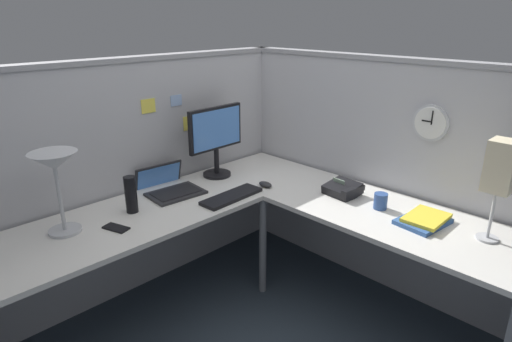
% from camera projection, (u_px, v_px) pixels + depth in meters
% --- Properties ---
extents(ground_plane, '(6.80, 6.80, 0.00)m').
position_uv_depth(ground_plane, '(263.00, 311.00, 2.84)').
color(ground_plane, '#2D3842').
extents(cubicle_wall_back, '(2.57, 0.12, 1.58)m').
position_uv_depth(cubicle_wall_back, '(133.00, 178.00, 2.91)').
color(cubicle_wall_back, '#B2B2B7').
rests_on(cubicle_wall_back, ground).
extents(cubicle_wall_right, '(0.12, 2.37, 1.58)m').
position_uv_depth(cubicle_wall_right, '(380.00, 174.00, 2.97)').
color(cubicle_wall_right, '#B2B2B7').
rests_on(cubicle_wall_right, ground).
extents(desk, '(2.35, 2.15, 0.73)m').
position_uv_depth(desk, '(252.00, 235.00, 2.50)').
color(desk, silver).
rests_on(desk, ground).
extents(monitor, '(0.46, 0.20, 0.50)m').
position_uv_depth(monitor, '(216.00, 136.00, 3.04)').
color(monitor, black).
rests_on(monitor, desk).
extents(laptop, '(0.37, 0.41, 0.22)m').
position_uv_depth(laptop, '(168.00, 187.00, 2.86)').
color(laptop, '#232326').
rests_on(laptop, desk).
extents(keyboard, '(0.44, 0.16, 0.02)m').
position_uv_depth(keyboard, '(232.00, 196.00, 2.75)').
color(keyboard, black).
rests_on(keyboard, desk).
extents(computer_mouse, '(0.06, 0.10, 0.03)m').
position_uv_depth(computer_mouse, '(265.00, 184.00, 2.92)').
color(computer_mouse, '#232326').
rests_on(computer_mouse, desk).
extents(desk_lamp_dome, '(0.24, 0.24, 0.44)m').
position_uv_depth(desk_lamp_dome, '(55.00, 168.00, 2.20)').
color(desk_lamp_dome, '#B7BABF').
rests_on(desk_lamp_dome, desk).
extents(cell_phone, '(0.11, 0.16, 0.01)m').
position_uv_depth(cell_phone, '(116.00, 228.00, 2.35)').
color(cell_phone, black).
rests_on(cell_phone, desk).
extents(thermos_flask, '(0.07, 0.07, 0.22)m').
position_uv_depth(thermos_flask, '(131.00, 194.00, 2.52)').
color(thermos_flask, black).
rests_on(thermos_flask, desk).
extents(office_phone, '(0.21, 0.22, 0.11)m').
position_uv_depth(office_phone, '(343.00, 189.00, 2.79)').
color(office_phone, black).
rests_on(office_phone, desk).
extents(book_stack, '(0.30, 0.24, 0.04)m').
position_uv_depth(book_stack, '(424.00, 220.00, 2.41)').
color(book_stack, '#335999').
rests_on(book_stack, desk).
extents(desk_lamp_paper, '(0.13, 0.13, 0.53)m').
position_uv_depth(desk_lamp_paper, '(501.00, 169.00, 2.11)').
color(desk_lamp_paper, '#B7BABF').
rests_on(desk_lamp_paper, desk).
extents(coffee_mug, '(0.08, 0.08, 0.10)m').
position_uv_depth(coffee_mug, '(381.00, 201.00, 2.59)').
color(coffee_mug, '#2D4C8C').
rests_on(coffee_mug, desk).
extents(wall_clock, '(0.04, 0.22, 0.22)m').
position_uv_depth(wall_clock, '(431.00, 123.00, 2.58)').
color(wall_clock, '#B7BABF').
extents(pinned_note_leftmost, '(0.09, 0.00, 0.07)m').
position_uv_depth(pinned_note_leftmost, '(176.00, 100.00, 2.94)').
color(pinned_note_leftmost, '#99B7E5').
extents(pinned_note_middle, '(0.10, 0.00, 0.09)m').
position_uv_depth(pinned_note_middle, '(148.00, 106.00, 2.80)').
color(pinned_note_middle, '#EAD84C').
extents(pinned_note_rightmost, '(0.10, 0.00, 0.10)m').
position_uv_depth(pinned_note_rightmost, '(189.00, 123.00, 3.07)').
color(pinned_note_rightmost, '#EAD84C').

